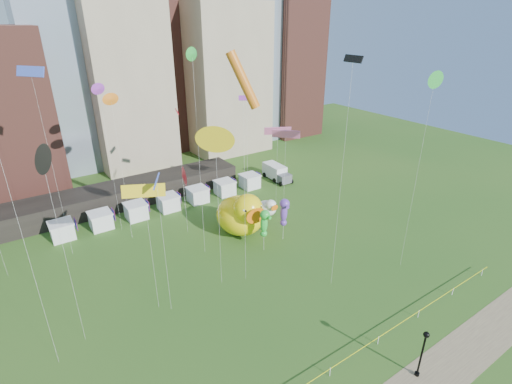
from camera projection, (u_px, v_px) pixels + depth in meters
ground at (330, 376)px, 31.78m from camera, size 160.00×160.00×0.00m
skyline at (110, 51)px, 69.92m from camera, size 101.00×23.00×68.00m
pavilion at (123, 194)px, 60.59m from camera, size 38.00×6.00×3.20m
vendor_tents at (168, 203)px, 58.88m from camera, size 33.24×2.80×2.40m
caution_tape at (330, 370)px, 31.49m from camera, size 50.00×0.06×0.90m
big_duck at (242, 214)px, 51.55m from camera, size 6.67×8.66×6.50m
small_duck at (267, 208)px, 57.02m from camera, size 2.78×3.70×2.83m
seahorse_green at (264, 221)px, 47.20m from camera, size 1.37×1.66×5.74m
seahorse_purple at (284, 210)px, 49.53m from camera, size 1.59×1.83×5.98m
lamppost at (423, 349)px, 30.63m from camera, size 0.50×0.50×4.77m
box_truck at (276, 172)px, 69.84m from camera, size 2.77×6.39×2.68m
kite_2 at (353, 64)px, 33.11m from camera, size 0.36×2.01×24.08m
kite_3 at (192, 56)px, 38.89m from camera, size 1.27×0.91×24.33m
kite_4 at (215, 139)px, 36.13m from camera, size 2.06×2.05×17.88m
kite_5 at (31, 73)px, 39.21m from camera, size 2.51×2.98×22.51m
kite_6 at (111, 100)px, 44.16m from camera, size 1.39×0.58×19.15m
kite_7 at (247, 100)px, 45.81m from camera, size 1.78×1.33×18.58m
kite_8 at (183, 176)px, 49.74m from camera, size 0.83×2.30×9.43m
kite_9 at (286, 134)px, 51.98m from camera, size 3.01×3.16×13.22m
kite_10 at (42, 159)px, 28.16m from camera, size 1.21×2.08×18.63m
kite_11 at (435, 81)px, 37.19m from camera, size 1.71×0.22×22.38m
kite_12 at (144, 191)px, 33.88m from camera, size 3.61×2.14×13.65m
kite_13 at (157, 182)px, 33.32m from camera, size 1.43×2.23×14.45m
kite_14 at (243, 80)px, 34.51m from camera, size 3.00×2.57×24.48m
kite_15 at (99, 90)px, 45.77m from camera, size 1.28×0.81×19.94m
kite_16 at (177, 113)px, 52.44m from camera, size 0.75×1.73×15.61m
kite_17 at (278, 131)px, 56.83m from camera, size 3.76×2.43×12.34m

